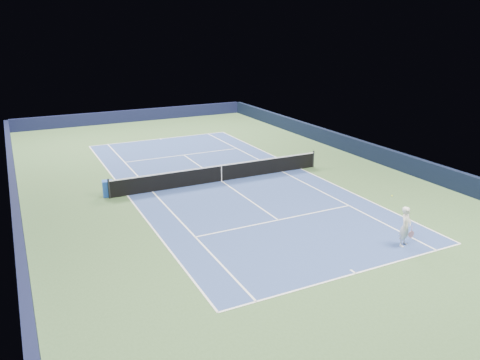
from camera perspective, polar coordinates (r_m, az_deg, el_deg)
name	(u,v)px	position (r m, az deg, el deg)	size (l,w,h in m)	color
ground	(222,181)	(27.13, -2.27, -0.14)	(40.00, 40.00, 0.00)	#38562F
wall_far	(134,116)	(45.30, -12.74, 7.66)	(22.00, 0.35, 1.10)	black
wall_right	(368,151)	(32.73, 15.30, 3.46)	(0.35, 40.00, 1.10)	black
wall_left	(15,202)	(24.84, -25.71, -2.44)	(0.35, 40.00, 1.10)	black
court_surface	(222,181)	(27.13, -2.27, -0.13)	(10.97, 23.77, 0.01)	navy
baseline_far	(160,139)	(37.89, -9.71, 4.98)	(10.97, 0.08, 0.00)	white
baseline_near	(356,273)	(17.85, 13.93, -10.99)	(10.97, 0.08, 0.00)	white
sideline_doubles_right	(301,169)	(29.68, 7.43, 1.37)	(0.08, 23.77, 0.00)	white
sideline_doubles_left	(127,195)	(25.51, -13.57, -1.85)	(0.08, 23.77, 0.00)	white
sideline_singles_right	(282,172)	(28.97, 5.17, 1.03)	(0.08, 23.77, 0.00)	white
sideline_singles_left	(152,192)	(25.82, -10.62, -1.40)	(0.08, 23.77, 0.00)	white
service_line_far	(184,155)	(32.83, -6.87, 3.05)	(8.23, 0.08, 0.00)	white
service_line_near	(278,220)	(21.82, 4.69, -4.88)	(8.23, 0.08, 0.00)	white
center_service_line	(222,181)	(27.13, -2.27, -0.12)	(0.08, 12.80, 0.00)	white
center_mark_far	(161,139)	(37.75, -9.64, 4.93)	(0.08, 0.30, 0.00)	white
center_mark_near	(353,271)	(17.94, 13.62, -10.79)	(0.08, 0.30, 0.00)	white
tennis_net	(221,173)	(26.97, -2.28, 0.88)	(12.90, 0.10, 1.07)	black
sponsor_cube	(108,188)	(25.57, -15.82, -1.00)	(0.61, 0.56, 0.86)	#1C47AC
tennis_player	(406,227)	(20.15, 19.53, -5.37)	(0.83, 1.34, 1.86)	white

